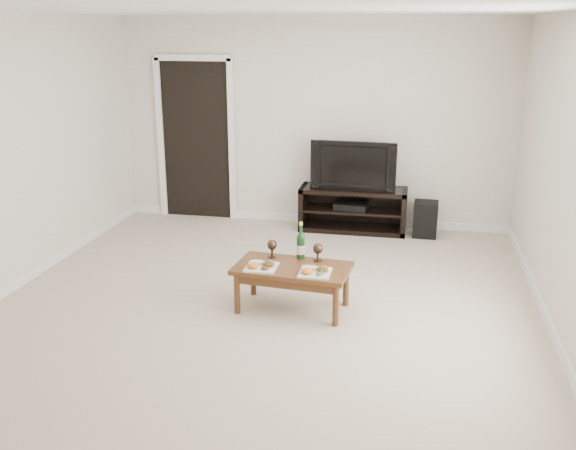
{
  "coord_description": "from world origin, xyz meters",
  "views": [
    {
      "loc": [
        1.28,
        -5.25,
        2.49
      ],
      "look_at": [
        0.16,
        0.36,
        0.7
      ],
      "focal_mm": 40.0,
      "sensor_mm": 36.0,
      "label": 1
    }
  ],
  "objects_px": {
    "subwoofer": "(425,219)",
    "coffee_table": "(292,288)",
    "media_console": "(353,209)",
    "television": "(354,164)"
  },
  "relations": [
    {
      "from": "media_console",
      "to": "television",
      "type": "height_order",
      "value": "television"
    },
    {
      "from": "coffee_table",
      "to": "television",
      "type": "bearing_deg",
      "value": 83.09
    },
    {
      "from": "media_console",
      "to": "coffee_table",
      "type": "distance_m",
      "value": 2.48
    },
    {
      "from": "television",
      "to": "subwoofer",
      "type": "xyz_separation_m",
      "value": [
        0.9,
        -0.05,
        -0.64
      ]
    },
    {
      "from": "television",
      "to": "coffee_table",
      "type": "xyz_separation_m",
      "value": [
        -0.3,
        -2.46,
        -0.64
      ]
    },
    {
      "from": "media_console",
      "to": "television",
      "type": "xyz_separation_m",
      "value": [
        0.0,
        0.0,
        0.58
      ]
    },
    {
      "from": "media_console",
      "to": "subwoofer",
      "type": "bearing_deg",
      "value": -3.48
    },
    {
      "from": "media_console",
      "to": "television",
      "type": "distance_m",
      "value": 0.58
    },
    {
      "from": "media_console",
      "to": "subwoofer",
      "type": "xyz_separation_m",
      "value": [
        0.9,
        -0.05,
        -0.06
      ]
    },
    {
      "from": "subwoofer",
      "to": "coffee_table",
      "type": "bearing_deg",
      "value": -114.43
    }
  ]
}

